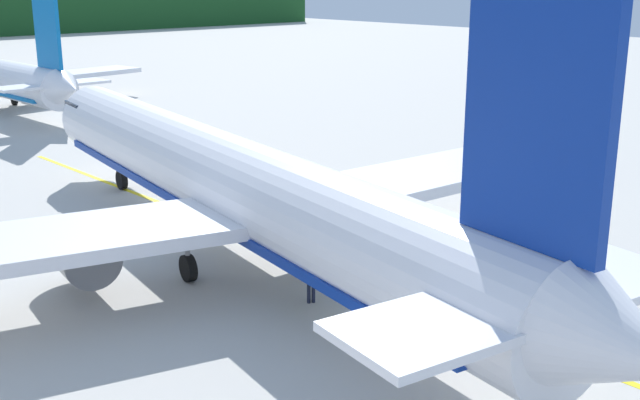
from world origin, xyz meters
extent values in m
cube|color=#B7B5AD|center=(0.00, 48.00, -0.10)|extent=(240.00, 320.00, 0.20)
cylinder|color=white|center=(-14.39, 16.79, 3.50)|extent=(9.71, 36.13, 3.80)
cone|color=white|center=(-11.21, 35.73, 3.50)|extent=(3.96, 2.96, 3.61)
cone|color=white|center=(-17.63, -2.54, 3.90)|extent=(3.72, 3.69, 3.23)
cube|color=#192333|center=(-11.57, 33.56, 4.36)|extent=(3.58, 2.90, 0.60)
cube|color=white|center=(-23.73, 16.33, 2.83)|extent=(16.70, 8.91, 0.50)
cylinder|color=slate|center=(-20.73, 17.65, 1.63)|extent=(2.70, 3.52, 2.20)
cube|color=white|center=(-5.70, 13.30, 2.83)|extent=(16.27, 5.78, 0.50)
cylinder|color=slate|center=(-8.11, 15.53, 1.63)|extent=(2.70, 3.52, 2.20)
cube|color=navy|center=(-17.12, 0.52, 8.65)|extent=(1.08, 4.40, 6.50)
cube|color=white|center=(-17.12, 0.52, 3.90)|extent=(10.79, 4.88, 0.24)
cube|color=navy|center=(-14.39, 16.79, 2.46)|extent=(8.93, 32.55, 0.36)
cylinder|color=black|center=(-12.12, 30.28, 0.55)|extent=(0.53, 1.14, 1.10)
cylinder|color=gray|center=(-12.12, 30.28, 1.35)|extent=(0.20, 0.20, 0.50)
cylinder|color=black|center=(-17.20, 15.74, 0.55)|extent=(0.53, 1.14, 1.10)
cylinder|color=gray|center=(-17.20, 15.74, 1.35)|extent=(0.20, 0.20, 0.50)
cylinder|color=black|center=(-12.07, 14.88, 0.55)|extent=(0.53, 1.14, 1.10)
cylinder|color=gray|center=(-12.07, 14.88, 1.35)|extent=(0.20, 0.20, 0.50)
cone|color=white|center=(-6.33, 48.77, 3.37)|extent=(2.86, 2.83, 2.79)
cube|color=white|center=(1.20, 64.18, 2.45)|extent=(14.25, 5.90, 0.43)
cylinder|color=slate|center=(-1.21, 65.68, 1.41)|extent=(1.97, 2.81, 1.90)
cube|color=#0C66B2|center=(-6.39, 51.45, 7.48)|extent=(0.40, 3.81, 5.62)
cube|color=white|center=(-6.39, 51.45, 3.37)|extent=(9.06, 2.99, 0.21)
cylinder|color=black|center=(-4.46, 64.47, 0.48)|extent=(0.33, 0.96, 0.95)
cylinder|color=gray|center=(-4.46, 64.47, 1.17)|extent=(0.17, 0.17, 0.43)
cylinder|color=#191E33|center=(-13.59, 4.81, 0.41)|extent=(0.14, 0.14, 0.83)
cylinder|color=#191E33|center=(-13.51, 4.98, 0.41)|extent=(0.14, 0.14, 0.83)
cube|color=orange|center=(-13.55, 4.89, 1.14)|extent=(0.38, 0.49, 0.62)
cube|color=silver|center=(-13.55, 4.89, 1.17)|extent=(0.40, 0.50, 0.06)
sphere|color=tan|center=(-13.55, 4.89, 1.56)|extent=(0.22, 0.22, 0.22)
cylinder|color=orange|center=(-13.66, 4.65, 1.17)|extent=(0.09, 0.09, 0.59)
cylinder|color=orange|center=(-13.44, 5.14, 1.17)|extent=(0.09, 0.09, 0.59)
cylinder|color=#191E33|center=(-14.96, 10.78, 0.44)|extent=(0.14, 0.14, 0.88)
cylinder|color=#191E33|center=(-15.12, 10.86, 0.44)|extent=(0.14, 0.14, 0.88)
cube|color=#CCE519|center=(-15.04, 10.82, 1.22)|extent=(0.49, 0.38, 0.66)
cube|color=silver|center=(-15.04, 10.82, 1.25)|extent=(0.50, 0.39, 0.06)
sphere|color=tan|center=(-15.04, 10.82, 1.67)|extent=(0.24, 0.24, 0.24)
cylinder|color=#CCE519|center=(-14.79, 10.71, 1.25)|extent=(0.09, 0.09, 0.63)
cylinder|color=#CCE519|center=(-15.29, 10.93, 1.25)|extent=(0.09, 0.09, 0.63)
cube|color=yellow|center=(-12.02, 11.79, 0.01)|extent=(0.30, 60.00, 0.01)
camera|label=1|loc=(-33.35, -9.73, 11.79)|focal=44.65mm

